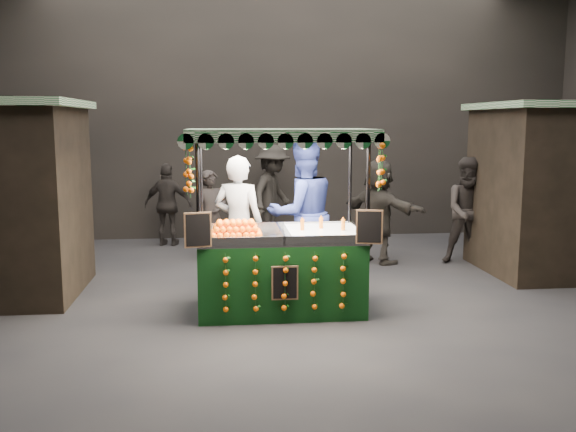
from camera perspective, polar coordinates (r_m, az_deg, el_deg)
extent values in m
plane|color=black|center=(8.09, 1.85, -8.13)|extent=(12.00, 12.00, 0.00)
cube|color=black|center=(12.73, -1.23, 9.31)|extent=(12.00, 0.10, 5.00)
cube|color=black|center=(2.90, 16.10, 11.89)|extent=(12.00, 0.10, 5.00)
cube|color=black|center=(7.82, -0.71, -5.31)|extent=(1.98, 1.08, 0.90)
cube|color=#BBBCC2|center=(7.72, -0.71, -1.94)|extent=(1.98, 1.08, 0.04)
cylinder|color=black|center=(7.16, -8.01, -1.53)|extent=(0.04, 0.04, 2.16)
cylinder|color=black|center=(7.35, 7.15, -1.26)|extent=(0.04, 0.04, 2.16)
cylinder|color=black|center=(8.17, -7.78, -0.29)|extent=(0.04, 0.04, 2.16)
cylinder|color=black|center=(8.34, 5.55, -0.08)|extent=(0.04, 0.04, 2.16)
cube|color=#115121|center=(7.60, -0.73, 7.57)|extent=(2.20, 1.30, 0.07)
cube|color=white|center=(7.78, 3.24, -1.47)|extent=(0.88, 0.97, 0.07)
cube|color=black|center=(7.10, -8.10, -1.25)|extent=(0.30, 0.09, 0.40)
cube|color=black|center=(7.29, 7.32, -0.98)|extent=(0.30, 0.09, 0.40)
cube|color=black|center=(7.25, -0.28, -6.04)|extent=(0.31, 0.02, 0.40)
imported|color=gray|center=(8.51, -4.46, -0.84)|extent=(0.80, 0.67, 1.88)
imported|color=navy|center=(8.79, 1.30, 0.16)|extent=(1.20, 1.04, 2.08)
imported|color=#2C2523|center=(10.69, -6.93, 0.05)|extent=(0.65, 0.55, 1.52)
imported|color=black|center=(10.74, 16.03, 0.44)|extent=(0.97, 0.83, 1.75)
imported|color=black|center=(12.10, -10.73, 1.01)|extent=(0.97, 0.56, 1.55)
imported|color=black|center=(12.09, -1.38, 1.96)|extent=(1.24, 1.40, 1.88)
imported|color=black|center=(11.01, -24.10, -0.28)|extent=(0.90, 0.77, 1.56)
imported|color=#2E2A25|center=(10.50, 8.15, 0.42)|extent=(1.37, 1.57, 1.72)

